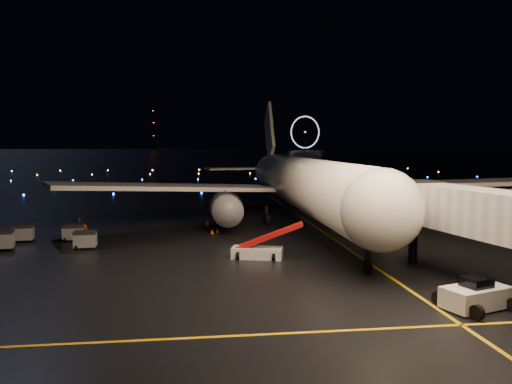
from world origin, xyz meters
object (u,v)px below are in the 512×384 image
Objects in this scene: crew_c at (85,233)px; baggage_cart_0 at (85,240)px; belt_loader at (257,241)px; airliner at (298,155)px; pushback_tug at (476,293)px; baggage_cart_1 at (74,233)px; baggage_cart_3 at (23,233)px; baggage_cart_2 at (1,240)px.

baggage_cart_0 is at bearing -30.82° from crew_c.
baggage_cart_0 is (-14.96, 5.81, -0.67)m from belt_loader.
airliner is 9.46× the size of belt_loader.
pushback_tug is 36.61m from baggage_cart_1.
pushback_tug is at bearing -84.16° from airliner.
baggage_cart_0 is at bearing -39.16° from baggage_cart_3.
pushback_tug is at bearing -37.69° from baggage_cart_1.
baggage_cart_2 is (-6.75, -2.78, 0.05)m from crew_c.
baggage_cart_3 is at bearing 171.15° from belt_loader.
baggage_cart_3 is at bearing 125.35° from pushback_tug.
baggage_cart_1 is at bearing -158.61° from airliner.
baggage_cart_3 is (-21.71, 10.06, -0.66)m from belt_loader.
baggage_cart_1 is 0.97× the size of baggage_cart_3.
baggage_cart_2 reaches higher than baggage_cart_1.
belt_loader reaches higher than crew_c.
crew_c reaches higher than baggage_cart_1.
pushback_tug is 2.01× the size of baggage_cart_3.
pushback_tug is 2.06× the size of baggage_cart_1.
pushback_tug is at bearing -36.68° from belt_loader.
baggage_cart_1 is (-16.88, 9.75, -0.68)m from belt_loader.
crew_c is at bearing -155.73° from airliner.
crew_c is (-26.40, 23.08, -0.06)m from pushback_tug.
airliner is 34.36m from pushback_tug.
belt_loader is 17.95m from crew_c.
airliner reaches higher than baggage_cart_1.
crew_c is at bearing 99.44° from baggage_cart_0.
crew_c is 0.90× the size of baggage_cart_0.
pushback_tug reaches higher than baggage_cart_3.
baggage_cart_1 is at bearing -165.53° from crew_c.
baggage_cart_2 is (-7.36, 0.30, 0.09)m from baggage_cart_0.
belt_loader is 3.57× the size of crew_c.
baggage_cart_3 is (-32.53, 24.25, -0.10)m from pushback_tug.
belt_loader reaches higher than baggage_cart_1.
baggage_cart_2 is at bearing 175.82° from baggage_cart_0.
baggage_cart_3 is (-29.18, -9.17, -7.35)m from airliner.
belt_loader is at bearing 18.16° from crew_c.
baggage_cart_3 is (-6.13, 1.16, -0.04)m from crew_c.
airliner is at bearing 29.02° from baggage_cart_0.
pushback_tug is at bearing -41.49° from baggage_cart_2.
airliner is at bearing 10.45° from baggage_cart_3.
baggage_cart_2 is 3.99m from baggage_cart_3.
baggage_cart_1 is at bearing 23.71° from baggage_cart_2.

